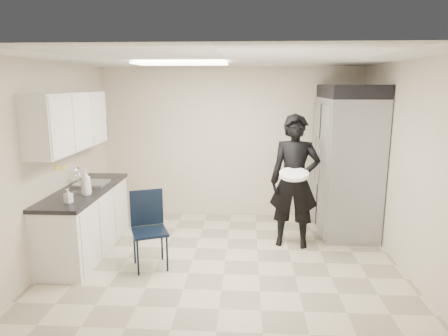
# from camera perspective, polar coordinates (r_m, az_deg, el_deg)

# --- Properties ---
(floor) EXTENTS (4.50, 4.50, 0.00)m
(floor) POSITION_cam_1_polar(r_m,az_deg,el_deg) (5.46, 0.17, -13.09)
(floor) COLOR #BCB394
(floor) RESTS_ON ground
(ceiling) EXTENTS (4.50, 4.50, 0.00)m
(ceiling) POSITION_cam_1_polar(r_m,az_deg,el_deg) (4.96, 0.19, 15.30)
(ceiling) COLOR silver
(ceiling) RESTS_ON back_wall
(back_wall) EXTENTS (4.50, 0.00, 4.50)m
(back_wall) POSITION_cam_1_polar(r_m,az_deg,el_deg) (7.02, 1.08, 3.64)
(back_wall) COLOR beige
(back_wall) RESTS_ON floor
(left_wall) EXTENTS (0.00, 4.00, 4.00)m
(left_wall) POSITION_cam_1_polar(r_m,az_deg,el_deg) (5.64, -23.30, 0.64)
(left_wall) COLOR beige
(left_wall) RESTS_ON floor
(right_wall) EXTENTS (0.00, 4.00, 4.00)m
(right_wall) POSITION_cam_1_polar(r_m,az_deg,el_deg) (5.42, 24.68, 0.10)
(right_wall) COLOR beige
(right_wall) RESTS_ON floor
(ceiling_panel) EXTENTS (1.20, 0.60, 0.02)m
(ceiling_panel) POSITION_cam_1_polar(r_m,az_deg,el_deg) (5.42, -6.13, 14.62)
(ceiling_panel) COLOR white
(ceiling_panel) RESTS_ON ceiling
(lower_counter) EXTENTS (0.60, 1.90, 0.86)m
(lower_counter) POSITION_cam_1_polar(r_m,az_deg,el_deg) (5.91, -19.12, -7.31)
(lower_counter) COLOR silver
(lower_counter) RESTS_ON floor
(countertop) EXTENTS (0.64, 1.95, 0.05)m
(countertop) POSITION_cam_1_polar(r_m,az_deg,el_deg) (5.78, -19.43, -3.04)
(countertop) COLOR black
(countertop) RESTS_ON lower_counter
(sink) EXTENTS (0.42, 0.40, 0.14)m
(sink) POSITION_cam_1_polar(r_m,az_deg,el_deg) (6.00, -18.33, -2.58)
(sink) COLOR gray
(sink) RESTS_ON countertop
(faucet) EXTENTS (0.02, 0.02, 0.24)m
(faucet) POSITION_cam_1_polar(r_m,az_deg,el_deg) (6.04, -20.19, -1.15)
(faucet) COLOR silver
(faucet) RESTS_ON countertop
(upper_cabinets) EXTENTS (0.35, 1.80, 0.75)m
(upper_cabinets) POSITION_cam_1_polar(r_m,az_deg,el_deg) (5.67, -21.25, 6.23)
(upper_cabinets) COLOR silver
(upper_cabinets) RESTS_ON left_wall
(towel_dispenser) EXTENTS (0.22, 0.30, 0.35)m
(towel_dispenser) POSITION_cam_1_polar(r_m,az_deg,el_deg) (6.77, -17.63, 5.52)
(towel_dispenser) COLOR black
(towel_dispenser) RESTS_ON left_wall
(notice_sticker_left) EXTENTS (0.00, 0.12, 0.07)m
(notice_sticker_left) POSITION_cam_1_polar(r_m,az_deg,el_deg) (5.74, -22.75, 0.05)
(notice_sticker_left) COLOR yellow
(notice_sticker_left) RESTS_ON left_wall
(notice_sticker_right) EXTENTS (0.00, 0.12, 0.07)m
(notice_sticker_right) POSITION_cam_1_polar(r_m,az_deg,el_deg) (5.92, -21.88, 0.06)
(notice_sticker_right) COLOR yellow
(notice_sticker_right) RESTS_ON left_wall
(commercial_fridge) EXTENTS (0.80, 1.35, 2.10)m
(commercial_fridge) POSITION_cam_1_polar(r_m,az_deg,el_deg) (6.53, 17.07, 0.27)
(commercial_fridge) COLOR gray
(commercial_fridge) RESTS_ON floor
(fridge_compressor) EXTENTS (0.80, 1.35, 0.20)m
(fridge_compressor) POSITION_cam_1_polar(r_m,az_deg,el_deg) (6.41, 17.70, 10.39)
(fridge_compressor) COLOR black
(fridge_compressor) RESTS_ON commercial_fridge
(folding_chair) EXTENTS (0.55, 0.55, 0.95)m
(folding_chair) POSITION_cam_1_polar(r_m,az_deg,el_deg) (5.18, -10.56, -8.98)
(folding_chair) COLOR black
(folding_chair) RESTS_ON floor
(man_tuxedo) EXTENTS (0.76, 0.57, 1.91)m
(man_tuxedo) POSITION_cam_1_polar(r_m,az_deg,el_deg) (5.75, 10.04, -1.90)
(man_tuxedo) COLOR black
(man_tuxedo) RESTS_ON floor
(bucket_lid) EXTENTS (0.45, 0.45, 0.05)m
(bucket_lid) POSITION_cam_1_polar(r_m,az_deg,el_deg) (5.47, 9.97, -0.89)
(bucket_lid) COLOR white
(bucket_lid) RESTS_ON man_tuxedo
(soap_bottle_a) EXTENTS (0.17, 0.17, 0.33)m
(soap_bottle_a) POSITION_cam_1_polar(r_m,az_deg,el_deg) (5.40, -19.13, -1.92)
(soap_bottle_a) COLOR white
(soap_bottle_a) RESTS_ON countertop
(soap_bottle_b) EXTENTS (0.10, 0.10, 0.17)m
(soap_bottle_b) POSITION_cam_1_polar(r_m,az_deg,el_deg) (5.14, -21.37, -3.70)
(soap_bottle_b) COLOR silver
(soap_bottle_b) RESTS_ON countertop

